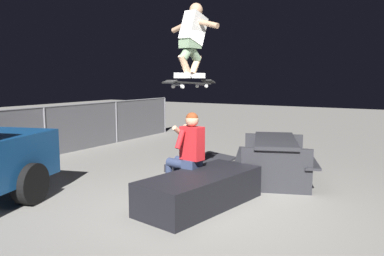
# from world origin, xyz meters

# --- Properties ---
(ground_plane) EXTENTS (40.00, 40.00, 0.00)m
(ground_plane) POSITION_xyz_m (0.00, 0.00, 0.00)
(ground_plane) COLOR gray
(ledge_box_main) EXTENTS (2.06, 1.14, 0.46)m
(ledge_box_main) POSITION_xyz_m (0.07, 0.09, 0.23)
(ledge_box_main) COLOR black
(ledge_box_main) RESTS_ON ground
(person_sitting_on_ledge) EXTENTS (0.60, 0.78, 1.30)m
(person_sitting_on_ledge) POSITION_xyz_m (0.38, 0.50, 0.72)
(person_sitting_on_ledge) COLOR #2D3856
(person_sitting_on_ledge) RESTS_ON ground
(skateboard) EXTENTS (1.04, 0.36, 0.13)m
(skateboard) POSITION_xyz_m (0.48, 0.50, 1.73)
(skateboard) COLOR black
(skater_airborne) EXTENTS (0.63, 0.89, 1.12)m
(skater_airborne) POSITION_xyz_m (0.54, 0.50, 2.42)
(skater_airborne) COLOR white
(kicker_ramp) EXTENTS (1.43, 1.11, 0.32)m
(kicker_ramp) POSITION_xyz_m (1.96, 1.11, 0.05)
(kicker_ramp) COLOR #28282D
(kicker_ramp) RESTS_ON ground
(picnic_table_back) EXTENTS (2.06, 1.84, 0.75)m
(picnic_table_back) POSITION_xyz_m (1.93, -0.37, 0.50)
(picnic_table_back) COLOR #28282D
(picnic_table_back) RESTS_ON ground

